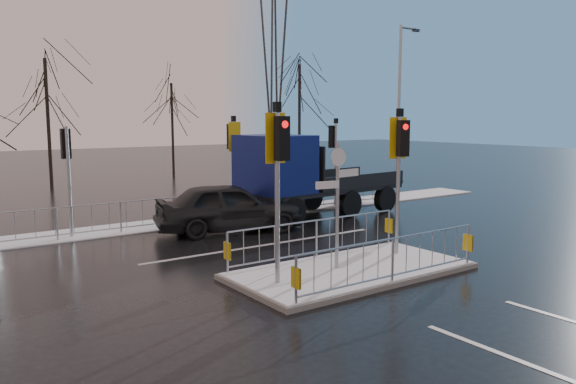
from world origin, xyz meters
TOP-DOWN VIEW (x-y plane):
  - ground at (0.00, 0.00)m, footprint 120.00×120.00m
  - snow_verge at (0.00, 8.60)m, footprint 30.00×2.00m
  - lane_markings at (0.00, -0.33)m, footprint 8.00×11.38m
  - traffic_island at (-0.01, 0.01)m, footprint 6.00×3.04m
  - far_kerb_fixtures at (0.29, 8.09)m, footprint 18.00×0.65m
  - car_far_lane at (0.09, 6.19)m, footprint 5.22×3.07m
  - flatbed_truck at (3.26, 6.81)m, footprint 7.04×3.06m
  - tree_far_a at (-2.00, 22.00)m, footprint 3.75×3.75m
  - tree_far_b at (6.00, 24.00)m, footprint 3.25×3.25m
  - tree_far_c at (14.00, 21.00)m, footprint 4.00×4.00m
  - street_lamp_right at (10.57, 8.50)m, footprint 1.25×0.18m
  - pylon_wires at (16.88, 30.00)m, footprint 70.00×2.38m

SIDE VIEW (x-z plane):
  - ground at x=0.00m, z-range 0.00..0.00m
  - lane_markings at x=0.00m, z-range 0.00..0.01m
  - snow_verge at x=0.00m, z-range 0.00..0.04m
  - traffic_island at x=-0.01m, z-range -1.68..2.47m
  - car_far_lane at x=0.09m, z-range 0.00..1.67m
  - far_kerb_fixtures at x=0.29m, z-range -0.90..2.93m
  - flatbed_truck at x=3.26m, z-range 0.10..3.28m
  - tree_far_b at x=6.00m, z-range 1.11..7.25m
  - street_lamp_right at x=10.57m, z-range 0.39..8.39m
  - tree_far_a at x=-2.00m, z-range 1.28..8.36m
  - tree_far_c at x=14.00m, z-range 1.37..8.92m
  - pylon_wires at x=16.88m, z-range 1.05..21.02m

